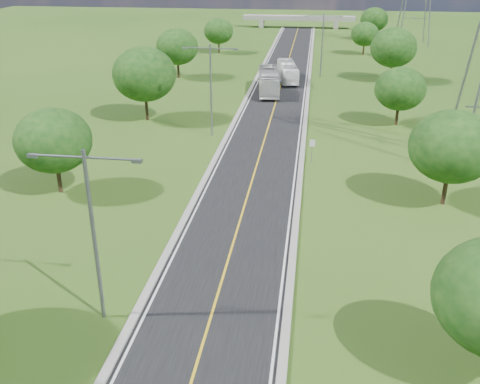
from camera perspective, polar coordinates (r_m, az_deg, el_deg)
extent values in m
plane|color=#264D15|center=(73.95, 3.81, 9.43)|extent=(260.00, 260.00, 0.00)
cube|color=black|center=(79.75, 4.15, 10.54)|extent=(8.00, 150.00, 0.06)
cube|color=gray|center=(80.11, 1.07, 10.72)|extent=(0.50, 150.00, 0.22)
cube|color=gray|center=(79.58, 7.25, 10.44)|extent=(0.50, 150.00, 0.22)
cylinder|color=slate|center=(52.40, 7.68, 4.36)|extent=(0.08, 0.08, 2.40)
cube|color=white|center=(52.10, 7.73, 5.17)|extent=(0.55, 0.04, 0.70)
cube|color=gray|center=(153.13, 2.33, 17.52)|extent=(1.20, 3.00, 2.00)
cube|color=gray|center=(152.47, 10.18, 17.16)|extent=(1.20, 3.00, 2.00)
cube|color=gray|center=(152.29, 6.27, 17.98)|extent=(30.00, 3.00, 1.20)
cylinder|color=slate|center=(29.27, -15.28, -4.88)|extent=(0.22, 0.22, 10.00)
cylinder|color=slate|center=(27.99, -18.95, 3.66)|extent=(2.80, 0.12, 0.12)
cylinder|color=slate|center=(26.87, -13.58, 3.47)|extent=(2.80, 0.12, 0.12)
cube|color=slate|center=(28.61, -21.27, 3.63)|extent=(0.50, 0.25, 0.18)
cube|color=slate|center=(26.45, -10.93, 3.27)|extent=(0.50, 0.25, 0.18)
cylinder|color=slate|center=(59.05, -3.11, 10.66)|extent=(0.22, 0.22, 10.00)
cylinder|color=slate|center=(58.42, -4.62, 15.08)|extent=(2.80, 0.12, 0.12)
cylinder|color=slate|center=(57.89, -1.81, 15.05)|extent=(2.80, 0.12, 0.12)
cube|color=slate|center=(58.72, -5.90, 15.03)|extent=(0.50, 0.25, 0.18)
cube|color=slate|center=(57.70, -0.49, 14.98)|extent=(0.50, 0.25, 0.18)
cylinder|color=slate|center=(90.41, 8.74, 15.17)|extent=(0.22, 0.22, 10.00)
cylinder|color=slate|center=(89.82, 8.00, 18.12)|extent=(2.80, 0.12, 0.12)
cylinder|color=slate|center=(89.85, 9.87, 18.00)|extent=(2.80, 0.12, 0.12)
cube|color=slate|center=(89.84, 7.12, 18.13)|extent=(0.50, 0.25, 0.18)
cube|color=slate|center=(89.90, 10.74, 17.91)|extent=(0.50, 0.25, 0.18)
cylinder|color=black|center=(47.89, -18.75, 1.49)|extent=(0.36, 0.36, 2.70)
ellipsoid|color=#113A10|center=(46.79, -19.29, 5.22)|extent=(6.30, 6.30, 5.36)
cylinder|color=black|center=(66.77, -9.94, 8.94)|extent=(0.36, 0.36, 3.24)
ellipsoid|color=#113A10|center=(65.86, -10.19, 12.26)|extent=(7.56, 7.56, 6.43)
cylinder|color=black|center=(89.83, -6.60, 12.92)|extent=(0.36, 0.36, 2.88)
ellipsoid|color=#113A10|center=(89.22, -6.71, 15.13)|extent=(6.72, 6.72, 5.71)
cylinder|color=black|center=(112.45, -2.27, 15.22)|extent=(0.36, 0.36, 2.52)
ellipsoid|color=#113A10|center=(112.01, -2.30, 16.78)|extent=(5.88, 5.88, 5.00)
cylinder|color=black|center=(46.18, 21.04, 0.42)|extent=(0.36, 0.36, 2.88)
ellipsoid|color=#113A10|center=(44.97, 21.70, 4.53)|extent=(6.72, 6.72, 5.71)
cylinder|color=black|center=(66.49, 16.41, 7.93)|extent=(0.36, 0.36, 2.52)
ellipsoid|color=#113A10|center=(65.74, 16.73, 10.50)|extent=(5.88, 5.88, 5.00)
cylinder|color=black|center=(89.85, 15.79, 12.25)|extent=(0.36, 0.36, 3.06)
ellipsoid|color=#113A10|center=(89.20, 16.06, 14.59)|extent=(7.14, 7.14, 6.07)
cylinder|color=black|center=(113.14, 13.04, 14.66)|extent=(0.36, 0.36, 2.34)
ellipsoid|color=#113A10|center=(112.72, 13.18, 16.09)|extent=(5.46, 5.46, 4.64)
cylinder|color=black|center=(133.14, 13.98, 16.01)|extent=(0.36, 0.36, 2.70)
ellipsoid|color=#113A10|center=(132.75, 14.13, 17.41)|extent=(6.30, 6.30, 5.36)
imported|color=white|center=(87.10, 5.10, 12.68)|extent=(4.09, 10.73, 2.92)
imported|color=silver|center=(79.35, 3.07, 11.73)|extent=(4.04, 11.96, 3.27)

